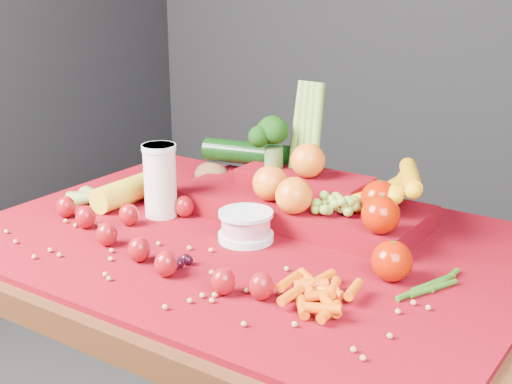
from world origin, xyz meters
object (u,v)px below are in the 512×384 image
Objects in this scene: table at (250,289)px; milk_glass at (160,178)px; yogurt_bowl at (246,225)px; produce_mound at (309,191)px.

milk_glass is at bearing -180.00° from table.
yogurt_bowl is at bearing -95.01° from table.
yogurt_bowl is (-0.00, -0.01, 0.14)m from table.
table is 0.23m from produce_mound.
produce_mound is at bearing 76.83° from table.
produce_mound is (0.26, 0.16, -0.02)m from milk_glass.
table is at bearing 0.00° from milk_glass.
milk_glass is (-0.22, -0.00, 0.19)m from table.
produce_mound is at bearing 77.42° from yogurt_bowl.
milk_glass is 1.43× the size of yogurt_bowl.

